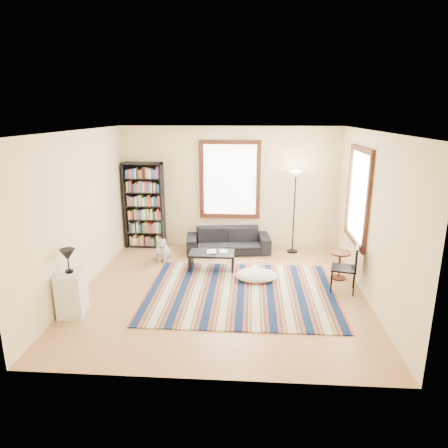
# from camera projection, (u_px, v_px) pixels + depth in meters

# --- Properties ---
(floor) EXTENTS (5.00, 5.00, 0.10)m
(floor) POSITION_uv_depth(u_px,v_px,m) (222.00, 293.00, 7.20)
(floor) COLOR tan
(floor) RESTS_ON ground
(ceiling) EXTENTS (5.00, 5.00, 0.10)m
(ceiling) POSITION_uv_depth(u_px,v_px,m) (222.00, 128.00, 6.42)
(ceiling) COLOR white
(ceiling) RESTS_ON floor
(wall_back) EXTENTS (5.00, 0.10, 2.80)m
(wall_back) POSITION_uv_depth(u_px,v_px,m) (230.00, 188.00, 9.26)
(wall_back) COLOR #FDE5AA
(wall_back) RESTS_ON floor
(wall_front) EXTENTS (5.00, 0.10, 2.80)m
(wall_front) POSITION_uv_depth(u_px,v_px,m) (205.00, 273.00, 4.36)
(wall_front) COLOR #FDE5AA
(wall_front) RESTS_ON floor
(wall_left) EXTENTS (0.10, 5.00, 2.80)m
(wall_left) POSITION_uv_depth(u_px,v_px,m) (77.00, 213.00, 6.98)
(wall_left) COLOR #FDE5AA
(wall_left) RESTS_ON floor
(wall_right) EXTENTS (0.10, 5.00, 2.80)m
(wall_right) POSITION_uv_depth(u_px,v_px,m) (374.00, 218.00, 6.64)
(wall_right) COLOR #FDE5AA
(wall_right) RESTS_ON floor
(window_back) EXTENTS (1.20, 0.06, 1.60)m
(window_back) POSITION_uv_depth(u_px,v_px,m) (230.00, 180.00, 9.13)
(window_back) COLOR white
(window_back) RESTS_ON wall_back
(window_right) EXTENTS (0.06, 1.20, 1.60)m
(window_right) POSITION_uv_depth(u_px,v_px,m) (358.00, 196.00, 7.36)
(window_right) COLOR white
(window_right) RESTS_ON wall_right
(rug) EXTENTS (3.33, 2.66, 0.02)m
(rug) POSITION_uv_depth(u_px,v_px,m) (241.00, 292.00, 7.09)
(rug) COLOR #0D1F44
(rug) RESTS_ON floor
(sofa) EXTENTS (0.96, 1.96, 0.55)m
(sofa) POSITION_uv_depth(u_px,v_px,m) (228.00, 241.00, 9.08)
(sofa) COLOR black
(sofa) RESTS_ON floor
(bookshelf) EXTENTS (0.90, 0.30, 2.00)m
(bookshelf) POSITION_uv_depth(u_px,v_px,m) (145.00, 206.00, 9.28)
(bookshelf) COLOR black
(bookshelf) RESTS_ON floor
(coffee_table) EXTENTS (0.92, 0.53, 0.36)m
(coffee_table) POSITION_uv_depth(u_px,v_px,m) (212.00, 261.00, 8.11)
(coffee_table) COLOR black
(coffee_table) RESTS_ON floor
(book_a) EXTENTS (0.26, 0.21, 0.02)m
(book_a) POSITION_uv_depth(u_px,v_px,m) (207.00, 252.00, 8.07)
(book_a) COLOR beige
(book_a) RESTS_ON coffee_table
(book_b) EXTENTS (0.23, 0.18, 0.02)m
(book_b) POSITION_uv_depth(u_px,v_px,m) (219.00, 251.00, 8.10)
(book_b) COLOR beige
(book_b) RESTS_ON coffee_table
(floor_cushion) EXTENTS (0.82, 0.63, 0.20)m
(floor_cushion) POSITION_uv_depth(u_px,v_px,m) (256.00, 275.00, 7.59)
(floor_cushion) COLOR white
(floor_cushion) RESTS_ON floor
(floor_lamp) EXTENTS (0.31, 0.31, 1.86)m
(floor_lamp) POSITION_uv_depth(u_px,v_px,m) (294.00, 213.00, 8.91)
(floor_lamp) COLOR black
(floor_lamp) RESTS_ON floor
(side_table) EXTENTS (0.48, 0.48, 0.54)m
(side_table) POSITION_uv_depth(u_px,v_px,m) (339.00, 265.00, 7.63)
(side_table) COLOR #451F11
(side_table) RESTS_ON floor
(folding_chair) EXTENTS (0.50, 0.49, 0.86)m
(folding_chair) POSITION_uv_depth(u_px,v_px,m) (344.00, 268.00, 7.05)
(folding_chair) COLOR black
(folding_chair) RESTS_ON floor
(white_cabinet) EXTENTS (0.45, 0.55, 0.70)m
(white_cabinet) POSITION_uv_depth(u_px,v_px,m) (72.00, 293.00, 6.27)
(white_cabinet) COLOR white
(white_cabinet) RESTS_ON floor
(table_lamp) EXTENTS (0.32, 0.32, 0.38)m
(table_lamp) POSITION_uv_depth(u_px,v_px,m) (68.00, 261.00, 6.13)
(table_lamp) COLOR black
(table_lamp) RESTS_ON white_cabinet
(dog) EXTENTS (0.43, 0.56, 0.52)m
(dog) POSITION_uv_depth(u_px,v_px,m) (163.00, 249.00, 8.60)
(dog) COLOR #ABABAB
(dog) RESTS_ON floor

